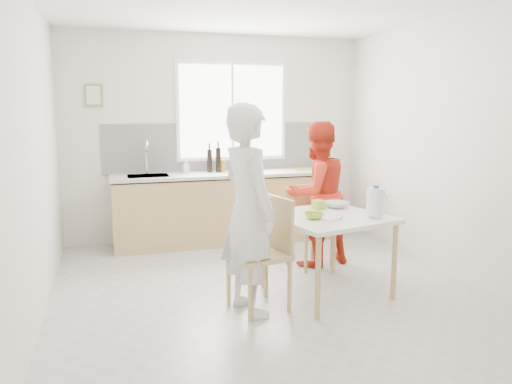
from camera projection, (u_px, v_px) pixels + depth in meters
ground at (269, 293)px, 4.76m from camera, size 4.50×4.50×0.00m
room_shell at (270, 120)px, 4.48m from camera, size 4.50×4.50×4.50m
window at (232, 112)px, 6.64m from camera, size 1.50×0.06×1.30m
backsplash at (218, 147)px, 6.67m from camera, size 3.00×0.02×0.65m
picture_frame at (93, 95)px, 6.11m from camera, size 0.22×0.03×0.28m
kitchen_counter at (223, 211)px, 6.53m from camera, size 2.84×0.64×1.37m
dining_table at (328, 224)px, 4.65m from camera, size 1.19×1.19×0.76m
chair_left at (266, 248)px, 4.34m from camera, size 0.55×0.55×0.99m
chair_far at (306, 222)px, 5.56m from camera, size 0.50×0.50×0.89m
person_white at (248, 210)px, 4.20m from camera, size 0.57×0.74×1.79m
person_red at (316, 194)px, 5.54m from camera, size 0.90×0.77×1.61m
bowl_green at (314, 216)px, 4.50m from camera, size 0.21×0.21×0.06m
bowl_white at (336, 205)px, 5.00m from camera, size 0.29×0.29×0.06m
milk_jug at (376, 201)px, 4.54m from camera, size 0.22×0.16×0.27m
green_box at (318, 205)px, 4.92m from camera, size 0.12×0.12×0.09m
spoon at (336, 220)px, 4.41m from camera, size 0.14×0.10×0.01m
cutting_board at (307, 169)px, 6.78m from camera, size 0.39×0.31×0.01m
wine_bottle_a at (218, 160)px, 6.49m from camera, size 0.07×0.07×0.32m
wine_bottle_b at (210, 161)px, 6.49m from camera, size 0.07×0.07×0.30m
jar_amber at (223, 166)px, 6.50m from camera, size 0.06×0.06×0.16m
soap_bottle at (186, 166)px, 6.41m from camera, size 0.09×0.09×0.17m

